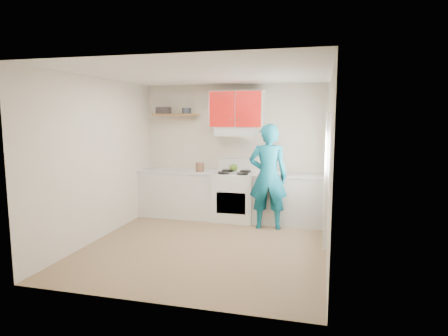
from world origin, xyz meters
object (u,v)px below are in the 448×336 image
(stove, at_px, (235,197))
(tin, at_px, (187,111))
(kettle, at_px, (234,167))
(person, at_px, (268,177))
(crock, at_px, (200,168))

(stove, relative_size, tin, 5.02)
(stove, height_order, kettle, kettle)
(person, bearing_deg, crock, -22.48)
(kettle, distance_m, crock, 0.66)
(person, bearing_deg, kettle, -45.96)
(kettle, height_order, person, person)
(stove, distance_m, crock, 0.88)
(tin, distance_m, person, 2.14)
(tin, xyz_separation_m, crock, (0.32, -0.18, -1.10))
(kettle, relative_size, person, 0.09)
(kettle, bearing_deg, stove, -66.05)
(stove, relative_size, kettle, 5.57)
(stove, xyz_separation_m, kettle, (-0.08, 0.24, 0.53))
(stove, bearing_deg, tin, 169.60)
(tin, height_order, crock, tin)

